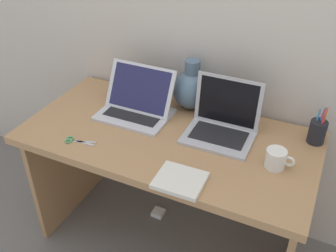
{
  "coord_description": "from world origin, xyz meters",
  "views": [
    {
      "loc": [
        0.64,
        -1.36,
        1.81
      ],
      "look_at": [
        0.0,
        0.0,
        0.8
      ],
      "focal_mm": 41.5,
      "sensor_mm": 36.0,
      "label": 1
    }
  ],
  "objects": [
    {
      "name": "laptop_left",
      "position": [
        -0.23,
        0.11,
        0.81
      ],
      "size": [
        0.36,
        0.26,
        0.23
      ],
      "color": "silver",
      "rests_on": "desk"
    },
    {
      "name": "notebook_stack",
      "position": [
        0.19,
        -0.28,
        0.76
      ],
      "size": [
        0.2,
        0.17,
        0.02
      ],
      "primitive_type": "cube",
      "rotation": [
        0.0,
        0.0,
        0.02
      ],
      "color": "silver",
      "rests_on": "desk"
    },
    {
      "name": "scissors",
      "position": [
        -0.37,
        -0.23,
        0.75
      ],
      "size": [
        0.15,
        0.07,
        0.01
      ],
      "color": "#B7B7BC",
      "rests_on": "desk"
    },
    {
      "name": "back_wall",
      "position": [
        0.0,
        0.39,
        1.2
      ],
      "size": [
        4.4,
        0.04,
        2.4
      ],
      "primitive_type": "cube",
      "color": "beige",
      "rests_on": "ground"
    },
    {
      "name": "coffee_mug",
      "position": [
        0.51,
        -0.02,
        0.79
      ],
      "size": [
        0.12,
        0.09,
        0.08
      ],
      "color": "white",
      "rests_on": "desk"
    },
    {
      "name": "pen_cup",
      "position": [
        0.64,
        0.24,
        0.81
      ],
      "size": [
        0.08,
        0.08,
        0.19
      ],
      "color": "black",
      "rests_on": "desk"
    },
    {
      "name": "power_brick",
      "position": [
        -0.14,
        0.15,
        0.01
      ],
      "size": [
        0.07,
        0.07,
        0.03
      ],
      "primitive_type": "cube",
      "color": "white",
      "rests_on": "ground"
    },
    {
      "name": "ground_plane",
      "position": [
        0.0,
        0.0,
        0.0
      ],
      "size": [
        6.0,
        6.0,
        0.0
      ],
      "primitive_type": "plane",
      "color": "slate"
    },
    {
      "name": "green_vase",
      "position": [
        0.0,
        0.29,
        0.86
      ],
      "size": [
        0.2,
        0.2,
        0.27
      ],
      "color": "slate",
      "rests_on": "desk"
    },
    {
      "name": "laptop_right",
      "position": [
        0.23,
        0.13,
        0.82
      ],
      "size": [
        0.32,
        0.26,
        0.26
      ],
      "color": "#B2B2B7",
      "rests_on": "desk"
    },
    {
      "name": "desk",
      "position": [
        0.0,
        0.0,
        0.58
      ],
      "size": [
        1.39,
        0.69,
        0.75
      ],
      "color": "#AD7F51",
      "rests_on": "ground"
    }
  ]
}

